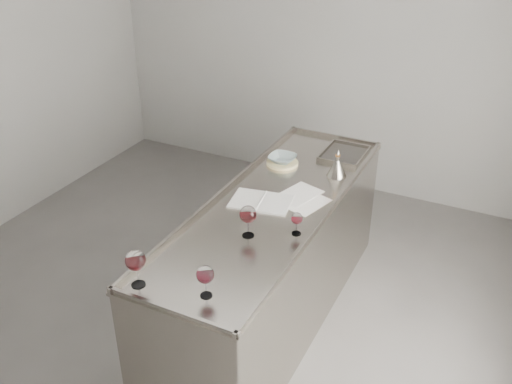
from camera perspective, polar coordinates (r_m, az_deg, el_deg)
The scene contains 12 objects.
room_shell at distance 3.51m, azimuth -7.73°, elevation 4.95°, with size 4.54×5.04×2.84m.
counter at distance 3.98m, azimuth 1.62°, elevation -7.01°, with size 0.77×2.42×0.97m.
wine_glass_left at distance 3.00m, azimuth -11.94°, elevation -6.81°, with size 0.11×0.11×0.21m.
wine_glass_middle at distance 3.33m, azimuth -0.81°, elevation -2.33°, with size 0.10×0.10×0.20m.
wine_glass_right at distance 2.89m, azimuth -5.10°, elevation -8.31°, with size 0.09×0.09×0.18m.
wine_glass_small at distance 3.38m, azimuth 4.10°, elevation -2.73°, with size 0.07×0.07×0.14m.
notebook at distance 3.74m, azimuth 0.50°, elevation -0.95°, with size 0.43×0.34×0.02m.
loose_paper_top at distance 3.75m, azimuth 5.12°, elevation -1.10°, with size 0.20×0.29×0.00m, color white.
loose_paper_under at distance 3.84m, azimuth 4.31°, elevation -0.21°, with size 0.21×0.30×0.00m, color white.
trivet at distance 4.24m, azimuth 2.65°, elevation 2.93°, with size 0.24×0.24×0.02m, color beige.
ceramic_bowl at distance 4.23m, azimuth 2.66°, elevation 3.35°, with size 0.20×0.20×0.05m, color #8A9EA1.
wine_funnel at distance 4.09m, azimuth 8.10°, elevation 2.42°, with size 0.14×0.14×0.21m.
Camera 1 is at (1.84, -2.63, 2.82)m, focal length 40.00 mm.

